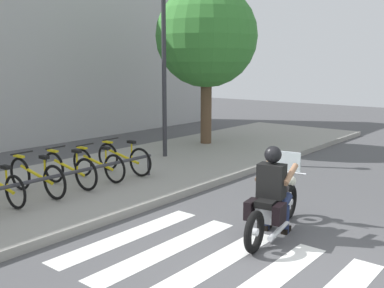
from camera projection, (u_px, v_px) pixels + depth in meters
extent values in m
plane|color=#4C4C4F|center=(275.00, 275.00, 5.61)|extent=(48.00, 48.00, 0.00)
cube|color=gray|center=(43.00, 194.00, 8.86)|extent=(24.00, 4.40, 0.15)
cube|color=white|center=(264.00, 283.00, 5.39)|extent=(2.80, 0.40, 0.01)
cube|color=white|center=(211.00, 265.00, 5.89)|extent=(2.80, 0.40, 0.01)
cube|color=white|center=(167.00, 249.00, 6.39)|extent=(2.80, 0.40, 0.01)
cube|color=white|center=(129.00, 236.00, 6.89)|extent=(2.80, 0.40, 0.01)
torus|color=black|center=(289.00, 202.00, 7.62)|extent=(0.62, 0.21, 0.61)
cylinder|color=silver|center=(289.00, 202.00, 7.62)|extent=(0.13, 0.12, 0.11)
torus|color=black|center=(254.00, 232.00, 6.24)|extent=(0.62, 0.21, 0.61)
cylinder|color=silver|center=(254.00, 232.00, 6.24)|extent=(0.13, 0.12, 0.11)
cube|color=silver|center=(274.00, 207.00, 6.90)|extent=(0.92, 0.43, 0.28)
ellipsoid|color=black|center=(279.00, 190.00, 7.05)|extent=(0.56, 0.36, 0.22)
cube|color=black|center=(269.00, 201.00, 6.69)|extent=(0.60, 0.37, 0.10)
cube|color=black|center=(251.00, 209.00, 6.66)|extent=(0.34, 0.17, 0.28)
cube|color=black|center=(279.00, 214.00, 6.45)|extent=(0.34, 0.17, 0.28)
cylinder|color=silver|center=(288.00, 172.00, 7.38)|extent=(0.13, 0.62, 0.03)
sphere|color=white|center=(291.00, 181.00, 7.60)|extent=(0.18, 0.18, 0.18)
cube|color=silver|center=(289.00, 161.00, 7.38)|extent=(0.11, 0.40, 0.32)
cylinder|color=silver|center=(279.00, 230.00, 6.64)|extent=(0.80, 0.21, 0.08)
cube|color=black|center=(271.00, 181.00, 6.70)|extent=(0.32, 0.44, 0.52)
sphere|color=black|center=(273.00, 154.00, 6.65)|extent=(0.26, 0.26, 0.26)
cylinder|color=#9E7051|center=(263.00, 171.00, 6.99)|extent=(0.53, 0.18, 0.26)
cylinder|color=#9E7051|center=(291.00, 174.00, 6.77)|extent=(0.53, 0.18, 0.26)
cylinder|color=#1E284C|center=(264.00, 200.00, 6.97)|extent=(0.46, 0.21, 0.24)
cylinder|color=#1E284C|center=(266.00, 216.00, 7.12)|extent=(0.11, 0.11, 0.46)
cube|color=black|center=(267.00, 226.00, 7.19)|extent=(0.25, 0.14, 0.08)
cylinder|color=#1E284C|center=(284.00, 203.00, 6.81)|extent=(0.46, 0.21, 0.24)
cylinder|color=#1E284C|center=(286.00, 219.00, 6.97)|extent=(0.11, 0.11, 0.46)
cube|color=black|center=(286.00, 230.00, 7.03)|extent=(0.25, 0.14, 0.08)
torus|color=black|center=(15.00, 192.00, 7.64)|extent=(0.08, 0.61, 0.61)
cylinder|color=gold|center=(6.00, 178.00, 7.75)|extent=(0.04, 0.04, 0.37)
cube|color=black|center=(6.00, 167.00, 7.71)|extent=(0.11, 0.21, 0.06)
torus|color=black|center=(20.00, 174.00, 8.80)|extent=(0.09, 0.66, 0.66)
torus|color=black|center=(55.00, 182.00, 8.17)|extent=(0.09, 0.66, 0.66)
cylinder|color=gold|center=(37.00, 174.00, 8.47)|extent=(0.11, 0.98, 0.26)
cylinder|color=gold|center=(45.00, 168.00, 8.28)|extent=(0.04, 0.04, 0.40)
cube|color=black|center=(44.00, 157.00, 8.25)|extent=(0.11, 0.21, 0.06)
cylinder|color=black|center=(22.00, 153.00, 8.66)|extent=(0.48, 0.06, 0.03)
cube|color=gold|center=(19.00, 156.00, 8.74)|extent=(0.10, 0.28, 0.04)
torus|color=black|center=(54.00, 167.00, 9.34)|extent=(0.09, 0.66, 0.66)
torus|color=black|center=(86.00, 174.00, 8.75)|extent=(0.09, 0.66, 0.66)
cylinder|color=gold|center=(69.00, 168.00, 9.03)|extent=(0.11, 0.91, 0.25)
cylinder|color=gold|center=(77.00, 161.00, 8.86)|extent=(0.04, 0.04, 0.41)
cube|color=black|center=(77.00, 151.00, 8.82)|extent=(0.11, 0.21, 0.06)
cylinder|color=black|center=(56.00, 148.00, 9.21)|extent=(0.48, 0.06, 0.03)
cube|color=gold|center=(53.00, 151.00, 9.28)|extent=(0.10, 0.28, 0.04)
torus|color=black|center=(83.00, 163.00, 9.91)|extent=(0.08, 0.63, 0.62)
torus|color=black|center=(115.00, 169.00, 9.32)|extent=(0.08, 0.63, 0.62)
cylinder|color=gold|center=(98.00, 163.00, 9.60)|extent=(0.11, 0.91, 0.25)
cylinder|color=gold|center=(106.00, 157.00, 9.43)|extent=(0.04, 0.04, 0.38)
cube|color=black|center=(106.00, 148.00, 9.39)|extent=(0.11, 0.21, 0.06)
cylinder|color=black|center=(85.00, 145.00, 9.78)|extent=(0.48, 0.06, 0.03)
cube|color=gold|center=(82.00, 148.00, 9.85)|extent=(0.10, 0.28, 0.04)
torus|color=black|center=(108.00, 157.00, 10.47)|extent=(0.09, 0.65, 0.65)
torus|color=black|center=(140.00, 162.00, 9.87)|extent=(0.09, 0.65, 0.65)
cylinder|color=gold|center=(124.00, 157.00, 10.16)|extent=(0.11, 0.92, 0.25)
cylinder|color=gold|center=(132.00, 151.00, 9.98)|extent=(0.04, 0.04, 0.40)
cube|color=black|center=(131.00, 142.00, 9.95)|extent=(0.11, 0.21, 0.06)
cylinder|color=black|center=(111.00, 139.00, 10.34)|extent=(0.48, 0.06, 0.03)
cube|color=gold|center=(108.00, 142.00, 10.41)|extent=(0.10, 0.28, 0.04)
cylinder|color=#333338|center=(35.00, 181.00, 7.84)|extent=(5.77, 0.07, 0.07)
cylinder|color=#333338|center=(149.00, 165.00, 10.04)|extent=(0.06, 0.06, 0.45)
cylinder|color=#2D2D33|center=(164.00, 83.00, 11.82)|extent=(0.12, 0.12, 4.30)
cylinder|color=brown|center=(206.00, 110.00, 14.03)|extent=(0.35, 0.35, 2.39)
sphere|color=#387F33|center=(206.00, 36.00, 13.62)|extent=(3.14, 3.14, 3.14)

